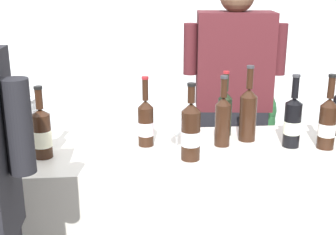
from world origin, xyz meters
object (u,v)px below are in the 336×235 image
at_px(wine_bottle_6, 223,119).
at_px(wine_glass, 177,126).
at_px(wine_bottle_7, 146,122).
at_px(wine_bottle_10, 248,112).
at_px(potted_shrub, 241,109).
at_px(wine_bottle_9, 191,131).
at_px(wine_bottle_11, 225,111).
at_px(ice_bucket, 18,121).
at_px(wine_bottle_4, 293,121).
at_px(person_server, 231,125).
at_px(wine_bottle_0, 327,123).
at_px(wine_bottle_2, 42,133).

height_order(wine_bottle_6, wine_glass, wine_bottle_6).
relative_size(wine_bottle_7, wine_bottle_10, 0.90).
xyz_separation_m(wine_bottle_10, potted_shrub, (0.24, 1.10, -0.31)).
bearing_deg(wine_glass, wine_bottle_9, -67.74).
xyz_separation_m(wine_bottle_6, wine_bottle_9, (-0.17, -0.16, -0.00)).
height_order(wine_bottle_9, wine_bottle_10, wine_bottle_10).
height_order(wine_bottle_11, ice_bucket, wine_bottle_11).
relative_size(wine_bottle_7, wine_glass, 1.89).
relative_size(wine_bottle_10, potted_shrub, 0.30).
bearing_deg(wine_glass, ice_bucket, 170.73).
bearing_deg(wine_bottle_4, person_server, 102.26).
xyz_separation_m(ice_bucket, person_server, (1.14, 0.52, -0.22)).
height_order(wine_bottle_4, wine_bottle_11, wine_bottle_4).
height_order(wine_bottle_10, potted_shrub, wine_bottle_10).
distance_m(wine_bottle_0, wine_bottle_6, 0.48).
height_order(wine_bottle_4, wine_bottle_10, wine_bottle_10).
distance_m(wine_bottle_0, wine_bottle_2, 1.29).
xyz_separation_m(wine_bottle_4, ice_bucket, (-1.28, 0.12, -0.01)).
bearing_deg(wine_bottle_2, wine_bottle_11, 15.01).
xyz_separation_m(wine_bottle_0, ice_bucket, (-1.43, 0.16, -0.01)).
bearing_deg(wine_bottle_11, wine_glass, -144.37).
height_order(person_server, potted_shrub, person_server).
height_order(wine_bottle_10, ice_bucket, wine_bottle_10).
bearing_deg(ice_bucket, potted_shrub, 39.02).
bearing_deg(wine_bottle_4, wine_bottle_7, 174.17).
relative_size(wine_bottle_2, wine_bottle_6, 0.96).
xyz_separation_m(wine_bottle_0, wine_bottle_2, (-1.29, -0.01, -0.01)).
relative_size(wine_bottle_11, potted_shrub, 0.27).
xyz_separation_m(wine_bottle_6, ice_bucket, (-0.96, 0.08, -0.01)).
bearing_deg(potted_shrub, wine_glass, -116.39).
distance_m(wine_bottle_7, wine_bottle_11, 0.42).
distance_m(wine_bottle_6, person_server, 0.67).
bearing_deg(ice_bucket, wine_bottle_2, -49.46).
xyz_separation_m(wine_bottle_4, wine_bottle_7, (-0.68, 0.07, -0.01)).
bearing_deg(ice_bucket, wine_bottle_11, 3.78).
height_order(wine_bottle_0, person_server, person_server).
xyz_separation_m(wine_bottle_2, person_server, (1.00, 0.68, -0.22)).
xyz_separation_m(wine_bottle_11, potted_shrub, (0.34, 1.02, -0.29)).
xyz_separation_m(wine_bottle_2, wine_bottle_4, (1.14, 0.04, 0.01)).
distance_m(wine_bottle_10, person_server, 0.59).
bearing_deg(ice_bucket, wine_bottle_9, -16.91).
xyz_separation_m(wine_bottle_4, wine_bottle_11, (-0.28, 0.19, 0.00)).
height_order(wine_bottle_0, wine_bottle_9, wine_bottle_0).
relative_size(wine_bottle_2, wine_bottle_7, 0.97).
bearing_deg(wine_bottle_11, potted_shrub, 71.67).
height_order(wine_bottle_4, wine_bottle_7, wine_bottle_4).
xyz_separation_m(ice_bucket, potted_shrub, (1.34, 1.08, -0.29)).
height_order(ice_bucket, potted_shrub, potted_shrub).
height_order(wine_bottle_4, wine_bottle_6, wine_bottle_4).
bearing_deg(wine_bottle_6, wine_glass, -170.29).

